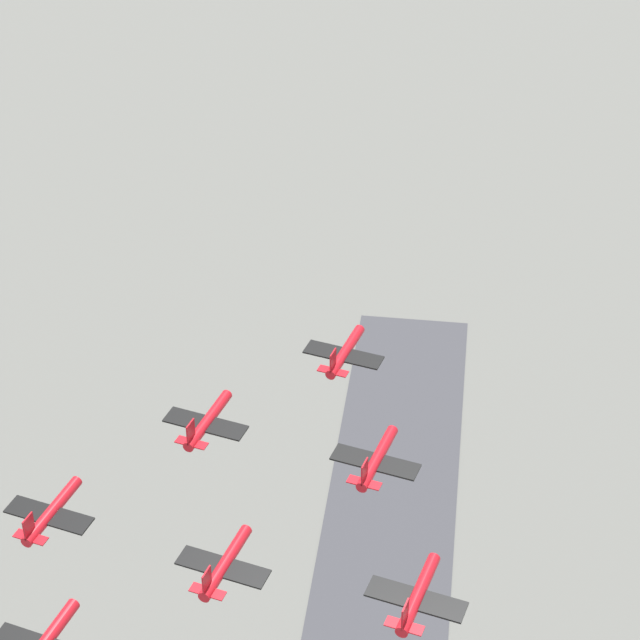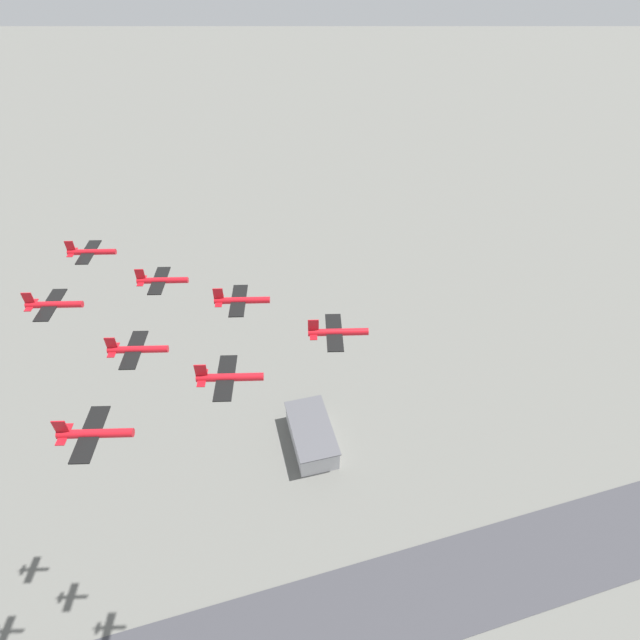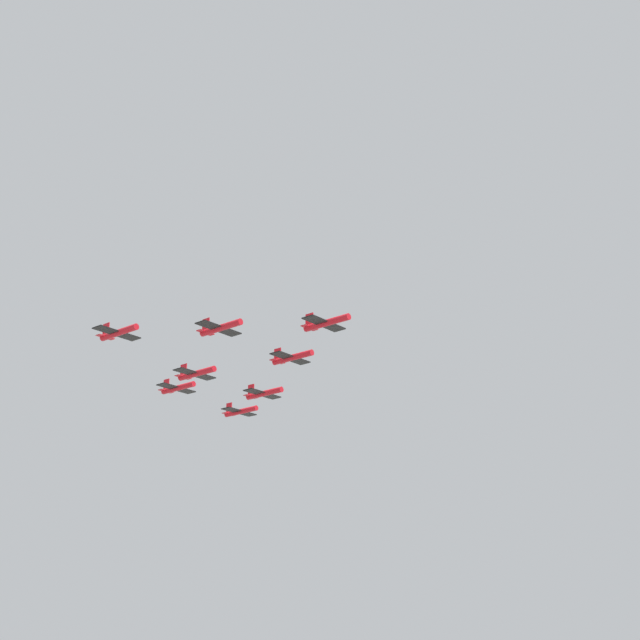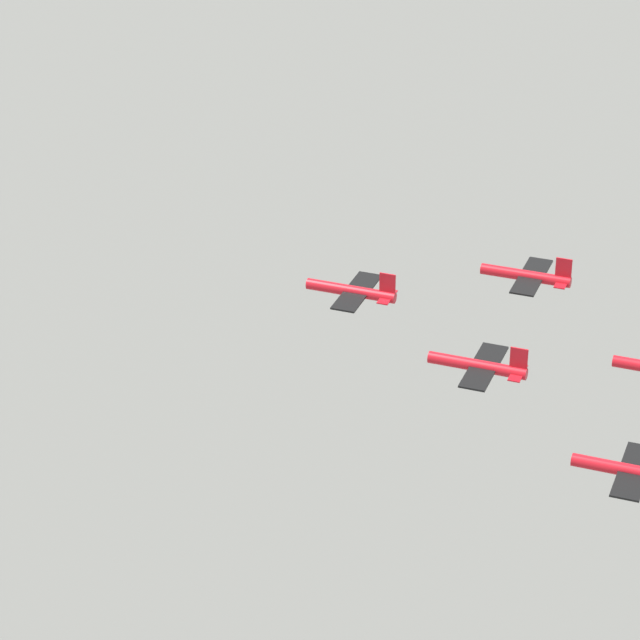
# 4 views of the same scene
# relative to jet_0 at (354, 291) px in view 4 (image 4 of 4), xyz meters

# --- Properties ---
(jet_0) EXTENTS (10.10, 10.45, 3.50)m
(jet_0) POSITION_rel_jet_0_xyz_m (0.00, 0.00, 0.00)
(jet_0) COLOR red
(jet_1) EXTENTS (10.10, 10.45, 3.50)m
(jet_1) POSITION_rel_jet_0_xyz_m (-13.91, -14.82, -0.63)
(jet_1) COLOR red
(jet_2) EXTENTS (10.10, 10.45, 3.50)m
(jet_2) POSITION_rel_jet_0_xyz_m (6.19, -19.35, 0.19)
(jet_2) COLOR red
(jet_3) EXTENTS (10.10, 10.45, 3.50)m
(jet_3) POSITION_rel_jet_0_xyz_m (-27.81, -29.64, -2.98)
(jet_3) COLOR red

